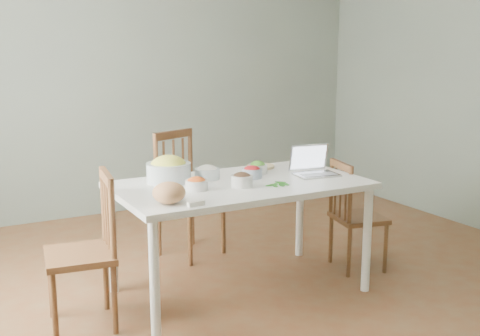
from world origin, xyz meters
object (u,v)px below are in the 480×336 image
dining_table (240,238)px  chair_right (359,215)px  bread_boule (169,193)px  bowl_squash (169,169)px  chair_left (79,252)px  chair_far (191,195)px  laptop (317,161)px

dining_table → chair_right: 1.03m
bread_boule → bowl_squash: bowl_squash is taller
dining_table → chair_left: (-1.11, 0.01, 0.08)m
chair_right → bread_boule: size_ratio=4.31×
chair_left → bread_boule: 0.68m
chair_far → laptop: bearing=-79.1°
chair_far → bread_boule: 1.36m
bread_boule → chair_right: bearing=8.5°
chair_left → bread_boule: size_ratio=4.86×
chair_left → chair_right: size_ratio=1.13×
dining_table → bowl_squash: bowl_squash is taller
chair_right → laptop: bearing=107.4°
chair_left → laptop: 1.75m
chair_far → chair_left: bearing=-163.4°
chair_left → chair_far: bearing=135.3°
chair_far → chair_left: (-1.12, -0.85, -0.03)m
chair_left → bowl_squash: 0.83m
dining_table → chair_far: size_ratio=1.65×
dining_table → bowl_squash: 0.69m
chair_right → chair_far: bearing=61.0°
laptop → bowl_squash: bearing=169.6°
chair_far → laptop: size_ratio=3.38×
bowl_squash → laptop: (1.01, -0.33, 0.02)m
chair_right → bowl_squash: 1.55m
dining_table → chair_right: chair_right is taller
chair_left → chair_right: bearing=96.7°
chair_right → laptop: size_ratio=2.81×
chair_far → chair_right: bearing=-62.1°
chair_far → dining_table: bearing=-111.3°
bowl_squash → laptop: size_ratio=1.00×
dining_table → laptop: 0.78m
chair_far → chair_right: size_ratio=1.20×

